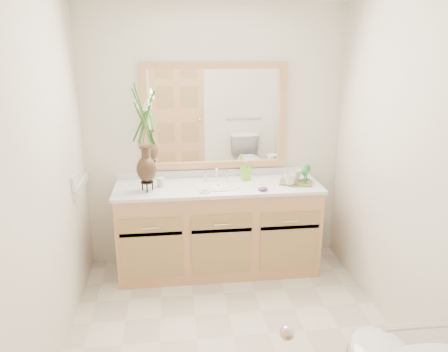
{
  "coord_description": "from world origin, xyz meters",
  "views": [
    {
      "loc": [
        -0.4,
        -2.67,
        2.05
      ],
      "look_at": [
        0.01,
        0.65,
        1.03
      ],
      "focal_mm": 35.0,
      "sensor_mm": 36.0,
      "label": 1
    }
  ],
  "objects": [
    {
      "name": "mug_right",
      "position": [
        0.71,
        1.03,
        0.9
      ],
      "size": [
        0.15,
        0.15,
        0.11
      ],
      "primitive_type": "imported",
      "rotation": [
        0.0,
        0.0,
        0.85
      ],
      "color": "beige",
      "rests_on": "tray"
    },
    {
      "name": "wall_left",
      "position": [
        -1.2,
        0.0,
        1.2
      ],
      "size": [
        0.02,
        2.6,
        2.4
      ],
      "primitive_type": "cube",
      "color": "white",
      "rests_on": "floor"
    },
    {
      "name": "switch_plate",
      "position": [
        -1.19,
        0.76,
        0.98
      ],
      "size": [
        0.02,
        0.12,
        0.12
      ],
      "primitive_type": "cube",
      "color": "white",
      "rests_on": "wall_left"
    },
    {
      "name": "floor",
      "position": [
        0.0,
        0.0,
        0.0
      ],
      "size": [
        2.6,
        2.6,
        0.0
      ],
      "primitive_type": "plane",
      "color": "beige",
      "rests_on": "ground"
    },
    {
      "name": "wall_front",
      "position": [
        0.0,
        -1.3,
        1.2
      ],
      "size": [
        2.4,
        0.02,
        2.4
      ],
      "primitive_type": "cube",
      "color": "white",
      "rests_on": "floor"
    },
    {
      "name": "flower_vase",
      "position": [
        -0.62,
        0.94,
        1.38
      ],
      "size": [
        0.2,
        0.2,
        0.81
      ],
      "rotation": [
        0.0,
        0.0,
        -0.19
      ],
      "color": "black",
      "rests_on": "counter"
    },
    {
      "name": "wall_right",
      "position": [
        1.2,
        0.0,
        1.2
      ],
      "size": [
        0.02,
        2.6,
        2.4
      ],
      "primitive_type": "cube",
      "color": "white",
      "rests_on": "floor"
    },
    {
      "name": "grab_bar",
      "position": [
        0.7,
        -1.27,
        0.95
      ],
      "size": [
        0.55,
        0.03,
        0.03
      ],
      "primitive_type": "cylinder",
      "rotation": [
        0.0,
        1.57,
        0.0
      ],
      "color": "silver",
      "rests_on": "wall_front"
    },
    {
      "name": "door",
      "position": [
        -0.3,
        -1.29,
        1.0
      ],
      "size": [
        0.8,
        0.03,
        2.0
      ],
      "primitive_type": "cube",
      "color": "tan",
      "rests_on": "floor"
    },
    {
      "name": "soap_bottle",
      "position": [
        0.27,
        1.15,
        0.91
      ],
      "size": [
        0.08,
        0.08,
        0.16
      ],
      "primitive_type": "imported",
      "rotation": [
        0.0,
        0.0,
        0.13
      ],
      "color": "#80CB2F",
      "rests_on": "counter"
    },
    {
      "name": "counter",
      "position": [
        0.0,
        1.01,
        0.82
      ],
      "size": [
        1.84,
        0.57,
        0.03
      ],
      "primitive_type": "cube",
      "color": "silver",
      "rests_on": "vanity"
    },
    {
      "name": "goblet_back",
      "position": [
        0.82,
        1.04,
        0.94
      ],
      "size": [
        0.07,
        0.07,
        0.15
      ],
      "color": "#267234",
      "rests_on": "tray"
    },
    {
      "name": "sink",
      "position": [
        0.0,
        1.0,
        0.78
      ],
      "size": [
        0.38,
        0.34,
        0.23
      ],
      "color": "white",
      "rests_on": "counter"
    },
    {
      "name": "tray",
      "position": [
        0.71,
        0.99,
        0.84
      ],
      "size": [
        0.33,
        0.27,
        0.01
      ],
      "primitive_type": "cube",
      "rotation": [
        0.0,
        0.0,
        -0.32
      ],
      "color": "brown",
      "rests_on": "counter"
    },
    {
      "name": "tumbler",
      "position": [
        -0.51,
        1.04,
        0.87
      ],
      "size": [
        0.06,
        0.06,
        0.08
      ],
      "primitive_type": "cylinder",
      "color": "beige",
      "rests_on": "counter"
    },
    {
      "name": "vanity",
      "position": [
        0.0,
        1.01,
        0.4
      ],
      "size": [
        1.8,
        0.55,
        0.8
      ],
      "color": "tan",
      "rests_on": "floor"
    },
    {
      "name": "purple_dish",
      "position": [
        0.37,
        0.82,
        0.85
      ],
      "size": [
        0.09,
        0.08,
        0.03
      ],
      "primitive_type": "ellipsoid",
      "rotation": [
        0.0,
        0.0,
        -0.09
      ],
      "color": "#4F246C",
      "rests_on": "counter"
    },
    {
      "name": "soap_dish",
      "position": [
        -0.13,
        0.84,
        0.84
      ],
      "size": [
        0.1,
        0.1,
        0.03
      ],
      "color": "beige",
      "rests_on": "counter"
    },
    {
      "name": "goblet_front",
      "position": [
        0.77,
        0.95,
        0.94
      ],
      "size": [
        0.06,
        0.06,
        0.14
      ],
      "color": "#267234",
      "rests_on": "tray"
    },
    {
      "name": "mirror",
      "position": [
        0.0,
        1.28,
        1.41
      ],
      "size": [
        1.32,
        0.04,
        0.97
      ],
      "color": "white",
      "rests_on": "wall_back"
    },
    {
      "name": "wall_back",
      "position": [
        0.0,
        1.3,
        1.2
      ],
      "size": [
        2.4,
        0.02,
        2.4
      ],
      "primitive_type": "cube",
      "color": "white",
      "rests_on": "floor"
    },
    {
      "name": "mug_left",
      "position": [
        0.63,
        0.93,
        0.9
      ],
      "size": [
        0.13,
        0.13,
        0.1
      ],
      "primitive_type": "imported",
      "rotation": [
        0.0,
        0.0,
        0.39
      ],
      "color": "beige",
      "rests_on": "tray"
    }
  ]
}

